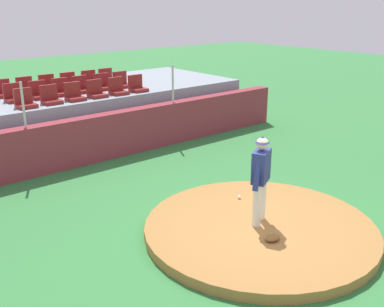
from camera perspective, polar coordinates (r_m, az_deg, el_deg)
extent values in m
plane|color=#32793A|center=(8.97, 8.38, -9.78)|extent=(60.00, 60.00, 0.00)
cylinder|color=#A16F38|center=(8.92, 8.41, -9.25)|extent=(4.38, 4.38, 0.19)
cylinder|color=white|center=(8.64, 8.07, -6.41)|extent=(0.16, 0.16, 0.83)
cylinder|color=white|center=(8.94, 8.67, -5.56)|extent=(0.16, 0.16, 0.83)
cube|color=navy|center=(8.52, 8.60, -1.57)|extent=(0.53, 0.43, 0.60)
cylinder|color=navy|center=(8.30, 8.13, -2.35)|extent=(0.33, 0.24, 0.67)
cylinder|color=navy|center=(8.76, 9.02, -1.28)|extent=(0.21, 0.18, 0.68)
sphere|color=beige|center=(8.38, 8.74, 1.22)|extent=(0.23, 0.23, 0.23)
cone|color=navy|center=(8.36, 8.77, 1.74)|extent=(0.36, 0.36, 0.13)
sphere|color=white|center=(9.89, 5.90, -5.41)|extent=(0.07, 0.07, 0.07)
ellipsoid|color=brown|center=(8.34, 9.97, -10.28)|extent=(0.32, 0.24, 0.11)
cube|color=maroon|center=(12.95, -10.66, 2.12)|extent=(12.99, 0.40, 1.27)
cylinder|color=silver|center=(11.79, -20.25, 5.69)|extent=(0.06, 0.06, 1.13)
cylinder|color=silver|center=(13.94, -2.40, 8.65)|extent=(0.06, 0.06, 1.13)
cube|color=gray|center=(15.16, -15.56, 4.69)|extent=(11.41, 4.23, 1.54)
cube|color=maroon|center=(12.82, -19.88, 5.58)|extent=(0.48, 0.44, 0.10)
cube|color=maroon|center=(12.94, -20.28, 6.78)|extent=(0.48, 0.08, 0.40)
cube|color=maroon|center=(13.10, -17.00, 6.14)|extent=(0.48, 0.44, 0.10)
cube|color=maroon|center=(13.22, -17.41, 7.31)|extent=(0.48, 0.08, 0.40)
cube|color=maroon|center=(13.36, -14.25, 6.61)|extent=(0.48, 0.44, 0.10)
cube|color=maroon|center=(13.48, -14.68, 7.76)|extent=(0.48, 0.08, 0.40)
cube|color=maroon|center=(13.66, -11.64, 7.05)|extent=(0.48, 0.44, 0.10)
cube|color=maroon|center=(13.77, -12.07, 8.17)|extent=(0.48, 0.08, 0.40)
cube|color=maroon|center=(13.98, -9.06, 7.45)|extent=(0.48, 0.44, 0.10)
cube|color=maroon|center=(14.08, -9.50, 8.55)|extent=(0.48, 0.08, 0.40)
cube|color=maroon|center=(14.35, -6.65, 7.85)|extent=(0.48, 0.44, 0.10)
cube|color=maroon|center=(14.46, -7.08, 8.91)|extent=(0.48, 0.08, 0.40)
cube|color=maroon|center=(13.69, -21.13, 6.21)|extent=(0.48, 0.44, 0.10)
cube|color=maroon|center=(13.81, -21.51, 7.33)|extent=(0.48, 0.08, 0.40)
cube|color=maroon|center=(13.89, -18.32, 6.68)|extent=(0.48, 0.44, 0.10)
cube|color=maroon|center=(14.01, -18.70, 7.78)|extent=(0.48, 0.08, 0.40)
cube|color=maroon|center=(14.18, -15.76, 7.15)|extent=(0.48, 0.44, 0.10)
cube|color=maroon|center=(14.30, -16.15, 8.23)|extent=(0.48, 0.08, 0.40)
cube|color=maroon|center=(14.47, -13.41, 7.55)|extent=(0.48, 0.44, 0.10)
cube|color=maroon|center=(14.58, -13.81, 8.61)|extent=(0.48, 0.08, 0.40)
cube|color=maroon|center=(14.81, -10.84, 7.98)|extent=(0.48, 0.44, 0.10)
cube|color=maroon|center=(14.93, -11.24, 9.01)|extent=(0.48, 0.08, 0.40)
cube|color=maroon|center=(15.10, -8.57, 8.30)|extent=(0.48, 0.44, 0.10)
cube|color=maroon|center=(15.21, -8.98, 9.31)|extent=(0.48, 0.08, 0.40)
cube|color=maroon|center=(14.50, -22.28, 6.70)|extent=(0.48, 0.44, 0.10)
cube|color=maroon|center=(14.63, -22.63, 7.75)|extent=(0.48, 0.08, 0.40)
cube|color=maroon|center=(14.73, -19.79, 7.16)|extent=(0.48, 0.44, 0.10)
cube|color=maroon|center=(14.86, -20.15, 8.19)|extent=(0.48, 0.08, 0.40)
cube|color=maroon|center=(14.99, -17.30, 7.60)|extent=(0.48, 0.44, 0.10)
cube|color=maroon|center=(15.12, -17.66, 8.61)|extent=(0.48, 0.08, 0.40)
cube|color=maroon|center=(15.24, -14.84, 7.98)|extent=(0.48, 0.44, 0.10)
cube|color=maroon|center=(15.36, -15.21, 8.98)|extent=(0.48, 0.08, 0.40)
cube|color=maroon|center=(15.55, -12.38, 8.37)|extent=(0.48, 0.44, 0.10)
cube|color=maroon|center=(15.67, -12.75, 9.34)|extent=(0.48, 0.08, 0.40)
cube|color=maroon|center=(15.89, -10.35, 8.71)|extent=(0.48, 0.44, 0.10)
cube|color=maroon|center=(16.00, -10.73, 9.66)|extent=(0.48, 0.08, 0.40)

